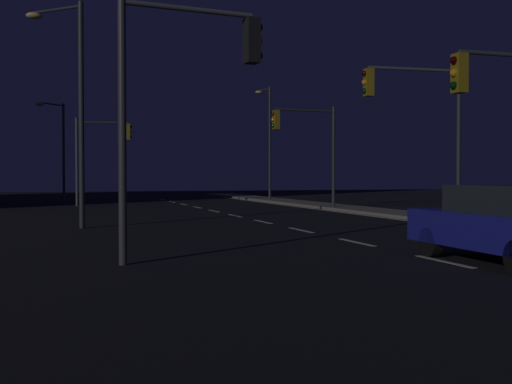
{
  "coord_description": "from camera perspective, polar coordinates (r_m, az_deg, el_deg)",
  "views": [
    {
      "loc": [
        -7.56,
        -2.32,
        1.75
      ],
      "look_at": [
        1.18,
        25.71,
        1.03
      ],
      "focal_mm": 45.03,
      "sensor_mm": 36.0,
      "label": 1
    }
  ],
  "objects": [
    {
      "name": "traffic_light_far_left",
      "position": [
        38.79,
        -13.6,
        4.1
      ],
      "size": [
        3.24,
        0.47,
        5.15
      ],
      "color": "#4C4C51",
      "rests_on": "ground"
    },
    {
      "name": "lane_markings_center",
      "position": [
        24.58,
        0.64,
        -2.66
      ],
      "size": [
        0.14,
        50.0,
        0.01
      ],
      "color": "silver",
      "rests_on": "ground"
    },
    {
      "name": "traffic_light_far_right",
      "position": [
        23.63,
        14.26,
        7.08
      ],
      "size": [
        3.82,
        0.5,
        5.64
      ],
      "color": "#2D3033",
      "rests_on": "sidewalk_right"
    },
    {
      "name": "street_lamp_across_street",
      "position": [
        46.37,
        -17.09,
        4.33
      ],
      "size": [
        1.86,
        1.75,
        6.81
      ],
      "color": "#4C4C51",
      "rests_on": "ground"
    },
    {
      "name": "ground_plane",
      "position": [
        21.29,
        3.55,
        -3.31
      ],
      "size": [
        112.0,
        112.0,
        0.0
      ],
      "primitive_type": "plane",
      "color": "black",
      "rests_on": "ground"
    },
    {
      "name": "traffic_light_near_left",
      "position": [
        13.34,
        -6.34,
        10.07
      ],
      "size": [
        3.08,
        0.58,
        5.4
      ],
      "color": "#38383D",
      "rests_on": "ground"
    },
    {
      "name": "sidewalk_right",
      "position": [
        24.68,
        19.04,
        -2.57
      ],
      "size": [
        2.38,
        77.0,
        0.14
      ],
      "primitive_type": "cube",
      "color": "gray",
      "rests_on": "ground"
    },
    {
      "name": "street_lamp_far_end",
      "position": [
        22.72,
        -16.0,
        8.49
      ],
      "size": [
        1.88,
        1.66,
        7.58
      ],
      "color": "#2D3033",
      "rests_on": "ground"
    },
    {
      "name": "street_lamp_corner",
      "position": [
        45.6,
        1.07,
        5.26
      ],
      "size": [
        0.79,
        1.45,
        7.92
      ],
      "color": "#2D3033",
      "rests_on": "sidewalk_right"
    },
    {
      "name": "car",
      "position": [
        13.62,
        21.44,
        -2.59
      ],
      "size": [
        1.85,
        4.41,
        1.57
      ],
      "color": "navy",
      "rests_on": "ground"
    },
    {
      "name": "lane_edge_line",
      "position": [
        28.15,
        10.6,
        -2.17
      ],
      "size": [
        0.14,
        53.0,
        0.01
      ],
      "color": "silver",
      "rests_on": "ground"
    },
    {
      "name": "traffic_light_far_center",
      "position": [
        33.05,
        4.55,
        4.97
      ],
      "size": [
        3.55,
        0.4,
        5.23
      ],
      "color": "#2D3033",
      "rests_on": "sidewalk_right"
    }
  ]
}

